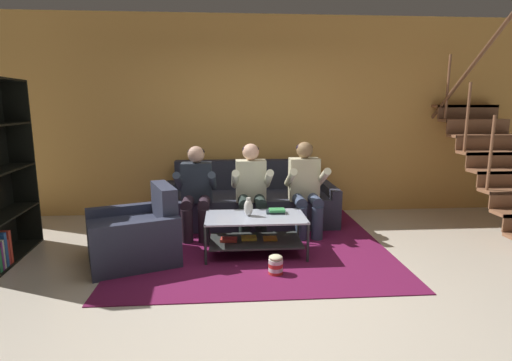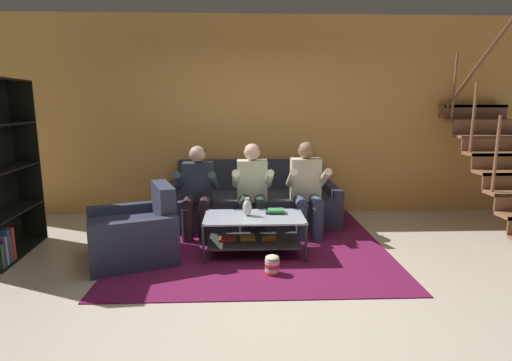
# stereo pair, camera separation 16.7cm
# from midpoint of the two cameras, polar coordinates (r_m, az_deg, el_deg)

# --- Properties ---
(ground) EXTENTS (16.80, 16.80, 0.00)m
(ground) POSITION_cam_midpoint_polar(r_m,az_deg,el_deg) (3.92, -0.63, -13.79)
(ground) COLOR beige
(back_partition) EXTENTS (8.40, 0.12, 2.90)m
(back_partition) POSITION_cam_midpoint_polar(r_m,az_deg,el_deg) (6.03, -2.16, 9.05)
(back_partition) COLOR #E1A350
(back_partition) RESTS_ON ground
(staircase_run) EXTENTS (0.94, 2.70, 2.96)m
(staircase_run) POSITION_cam_midpoint_polar(r_m,az_deg,el_deg) (6.25, 29.59, 4.88)
(staircase_run) COLOR #905E40
(staircase_run) RESTS_ON ground
(couch) EXTENTS (2.36, 0.95, 0.84)m
(couch) POSITION_cam_midpoint_polar(r_m,az_deg,el_deg) (5.62, -1.86, -3.20)
(couch) COLOR #313343
(couch) RESTS_ON ground
(person_seated_left) EXTENTS (0.50, 0.58, 1.12)m
(person_seated_left) POSITION_cam_midpoint_polar(r_m,az_deg,el_deg) (5.02, -9.47, -1.08)
(person_seated_left) COLOR #2D1F29
(person_seated_left) RESTS_ON ground
(person_seated_middle) EXTENTS (0.50, 0.58, 1.15)m
(person_seated_middle) POSITION_cam_midpoint_polar(r_m,az_deg,el_deg) (5.00, -1.61, -0.83)
(person_seated_middle) COLOR #202B27
(person_seated_middle) RESTS_ON ground
(person_seated_right) EXTENTS (0.50, 0.58, 1.17)m
(person_seated_right) POSITION_cam_midpoint_polar(r_m,az_deg,el_deg) (5.08, 6.15, -0.62)
(person_seated_right) COLOR #394661
(person_seated_right) RESTS_ON ground
(coffee_table) EXTENTS (1.09, 0.61, 0.43)m
(coffee_table) POSITION_cam_midpoint_polar(r_m,az_deg,el_deg) (4.42, -1.30, -6.96)
(coffee_table) COLOR #ADB4C8
(coffee_table) RESTS_ON ground
(area_rug) EXTENTS (3.00, 3.20, 0.01)m
(area_rug) POSITION_cam_midpoint_polar(r_m,az_deg,el_deg) (4.98, -1.49, -8.29)
(area_rug) COLOR maroon
(area_rug) RESTS_ON ground
(vase) EXTENTS (0.10, 0.10, 0.20)m
(vase) POSITION_cam_midpoint_polar(r_m,az_deg,el_deg) (4.37, -2.19, -3.85)
(vase) COLOR silver
(vase) RESTS_ON coffee_table
(book_stack) EXTENTS (0.21, 0.17, 0.05)m
(book_stack) POSITION_cam_midpoint_polar(r_m,az_deg,el_deg) (4.50, 1.83, -4.38)
(book_stack) COLOR #232E33
(book_stack) RESTS_ON coffee_table
(armchair) EXTENTS (1.10, 1.08, 0.79)m
(armchair) POSITION_cam_midpoint_polar(r_m,az_deg,el_deg) (4.46, -17.86, -7.60)
(armchair) COLOR #2E3347
(armchair) RESTS_ON ground
(popcorn_tub) EXTENTS (0.14, 0.14, 0.20)m
(popcorn_tub) POSITION_cam_midpoint_polar(r_m,az_deg,el_deg) (3.96, 1.60, -11.96)
(popcorn_tub) COLOR red
(popcorn_tub) RESTS_ON ground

